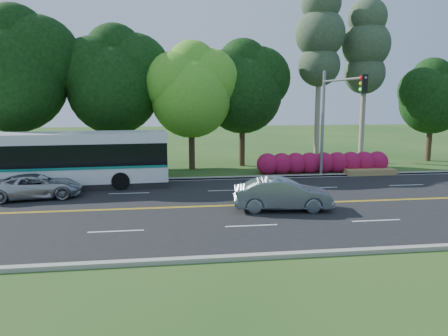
{
  "coord_description": "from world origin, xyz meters",
  "views": [
    {
      "loc": [
        -4.05,
        -20.66,
        5.3
      ],
      "look_at": [
        -0.88,
        2.0,
        1.57
      ],
      "focal_mm": 35.0,
      "sensor_mm": 36.0,
      "label": 1
    }
  ],
  "objects": [
    {
      "name": "traffic_signal",
      "position": [
        6.49,
        5.4,
        4.67
      ],
      "size": [
        0.42,
        6.1,
        7.0
      ],
      "color": "gray",
      "rests_on": "ground"
    },
    {
      "name": "ground",
      "position": [
        0.0,
        0.0,
        0.0
      ],
      "size": [
        120.0,
        120.0,
        0.0
      ],
      "primitive_type": "plane",
      "color": "#1F4918",
      "rests_on": "ground"
    },
    {
      "name": "curb_south",
      "position": [
        0.0,
        -7.15,
        0.07
      ],
      "size": [
        60.0,
        0.3,
        0.15
      ],
      "primitive_type": "cube",
      "color": "#9C988D",
      "rests_on": "ground"
    },
    {
      "name": "sedan",
      "position": [
        1.46,
        -1.17,
        0.77
      ],
      "size": [
        4.73,
        2.11,
        1.51
      ],
      "primitive_type": "imported",
      "rotation": [
        0.0,
        0.0,
        1.46
      ],
      "color": "slate",
      "rests_on": "road"
    },
    {
      "name": "transit_bus",
      "position": [
        -10.07,
        5.52,
        1.62
      ],
      "size": [
        12.5,
        3.33,
        3.24
      ],
      "rotation": [
        0.0,
        0.0,
        0.05
      ],
      "color": "white",
      "rests_on": "road"
    },
    {
      "name": "bougainvillea_hedge",
      "position": [
        7.18,
        8.15,
        0.72
      ],
      "size": [
        9.5,
        2.25,
        1.5
      ],
      "color": "maroon",
      "rests_on": "ground"
    },
    {
      "name": "lane_markings",
      "position": [
        -0.09,
        0.0,
        0.02
      ],
      "size": [
        57.6,
        13.82,
        0.0
      ],
      "color": "gold",
      "rests_on": "road"
    },
    {
      "name": "grass_verge",
      "position": [
        0.0,
        9.0,
        0.05
      ],
      "size": [
        60.0,
        4.0,
        0.1
      ],
      "primitive_type": "cube",
      "color": "#1F4918",
      "rests_on": "ground"
    },
    {
      "name": "road",
      "position": [
        0.0,
        0.0,
        0.01
      ],
      "size": [
        60.0,
        14.0,
        0.02
      ],
      "primitive_type": "cube",
      "color": "black",
      "rests_on": "ground"
    },
    {
      "name": "suv",
      "position": [
        -10.73,
        2.98,
        0.66
      ],
      "size": [
        4.89,
        2.84,
        1.28
      ],
      "primitive_type": "imported",
      "rotation": [
        0.0,
        0.0,
        1.73
      ],
      "color": "#B7B9BC",
      "rests_on": "road"
    },
    {
      "name": "curb_north",
      "position": [
        0.0,
        7.15,
        0.07
      ],
      "size": [
        60.0,
        0.3,
        0.15
      ],
      "primitive_type": "cube",
      "color": "#9C988D",
      "rests_on": "ground"
    },
    {
      "name": "tree_row",
      "position": [
        -5.15,
        12.13,
        6.73
      ],
      "size": [
        44.7,
        9.1,
        13.84
      ],
      "color": "#2F2315",
      "rests_on": "ground"
    }
  ]
}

